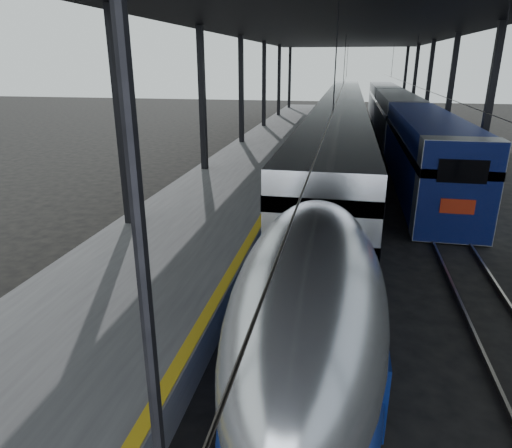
# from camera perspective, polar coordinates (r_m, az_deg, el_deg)

# --- Properties ---
(ground) EXTENTS (160.00, 160.00, 0.00)m
(ground) POSITION_cam_1_polar(r_m,az_deg,el_deg) (13.35, -1.42, -12.47)
(ground) COLOR black
(ground) RESTS_ON ground
(platform) EXTENTS (6.00, 80.00, 1.00)m
(platform) POSITION_cam_1_polar(r_m,az_deg,el_deg) (32.29, 0.23, 7.83)
(platform) COLOR #4C4C4F
(platform) RESTS_ON ground
(yellow_strip) EXTENTS (0.30, 80.00, 0.01)m
(yellow_strip) POSITION_cam_1_polar(r_m,az_deg,el_deg) (31.79, 5.25, 8.48)
(yellow_strip) COLOR gold
(yellow_strip) RESTS_ON platform
(rails) EXTENTS (6.52, 80.00, 0.16)m
(rails) POSITION_cam_1_polar(r_m,az_deg,el_deg) (31.88, 14.58, 6.27)
(rails) COLOR slate
(rails) RESTS_ON ground
(canopy) EXTENTS (18.00, 75.00, 9.47)m
(canopy) POSITION_cam_1_polar(r_m,az_deg,el_deg) (31.11, 10.93, 23.01)
(canopy) COLOR black
(canopy) RESTS_ON ground
(tgv_train) EXTENTS (3.17, 65.20, 4.55)m
(tgv_train) POSITION_cam_1_polar(r_m,az_deg,el_deg) (35.86, 10.48, 11.33)
(tgv_train) COLOR silver
(tgv_train) RESTS_ON ground
(second_train) EXTENTS (3.11, 56.05, 4.28)m
(second_train) POSITION_cam_1_polar(r_m,az_deg,el_deg) (46.26, 17.13, 12.66)
(second_train) COLOR navy
(second_train) RESTS_ON ground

